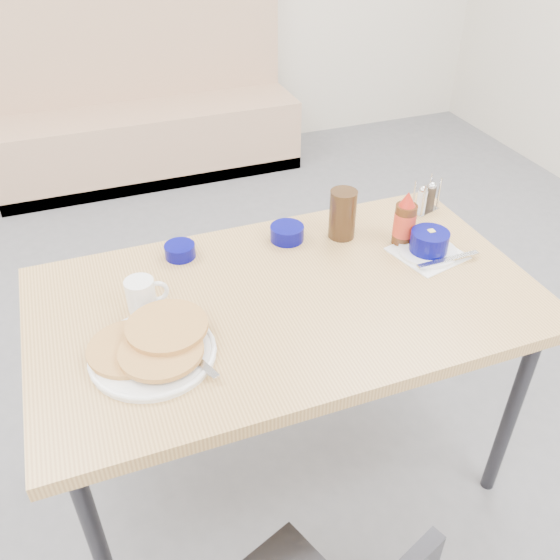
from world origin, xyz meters
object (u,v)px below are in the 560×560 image
object	(u,v)px
creamer_bowl	(180,251)
coffee_mug	(142,294)
booth_bench	(145,119)
pancake_plate	(153,347)
dining_table	(287,313)
butter_bowl	(287,233)
grits_setting	(429,245)
amber_tumbler	(343,214)
condiment_caddy	(426,200)
syrup_bottle	(405,221)

from	to	relation	value
creamer_bowl	coffee_mug	bearing A→B (deg)	-125.28
booth_bench	pancake_plate	size ratio (longest dim) A/B	6.13
dining_table	butter_bowl	world-z (taller)	butter_bowl
grits_setting	amber_tumbler	size ratio (longest dim) A/B	1.54
creamer_bowl	condiment_caddy	world-z (taller)	condiment_caddy
butter_bowl	syrup_bottle	world-z (taller)	syrup_bottle
butter_bowl	amber_tumbler	size ratio (longest dim) A/B	0.67
coffee_mug	creamer_bowl	world-z (taller)	coffee_mug
grits_setting	syrup_bottle	xyz separation A→B (m)	(-0.04, 0.08, 0.04)
booth_bench	syrup_bottle	xyz separation A→B (m)	(0.44, -2.41, 0.49)
pancake_plate	butter_bowl	world-z (taller)	pancake_plate
grits_setting	amber_tumbler	distance (m)	0.28
coffee_mug	booth_bench	bearing A→B (deg)	81.13
dining_table	condiment_caddy	bearing A→B (deg)	24.50
condiment_caddy	dining_table	bearing A→B (deg)	-173.70
coffee_mug	syrup_bottle	bearing A→B (deg)	2.83
creamer_bowl	pancake_plate	bearing A→B (deg)	-111.57
butter_bowl	amber_tumbler	bearing A→B (deg)	-13.48
syrup_bottle	amber_tumbler	bearing A→B (deg)	147.42
pancake_plate	creamer_bowl	xyz separation A→B (m)	(0.16, 0.40, -0.00)
pancake_plate	booth_bench	bearing A→B (deg)	81.54
grits_setting	condiment_caddy	bearing A→B (deg)	60.49
dining_table	pancake_plate	distance (m)	0.42
creamer_bowl	amber_tumbler	distance (m)	0.52
coffee_mug	pancake_plate	bearing A→B (deg)	-93.19
dining_table	amber_tumbler	size ratio (longest dim) A/B	8.77
creamer_bowl	booth_bench	bearing A→B (deg)	84.02
dining_table	grits_setting	xyz separation A→B (m)	(0.48, 0.04, 0.10)
booth_bench	dining_table	world-z (taller)	booth_bench
booth_bench	coffee_mug	size ratio (longest dim) A/B	16.35
coffee_mug	condiment_caddy	bearing A→B (deg)	10.99
creamer_bowl	condiment_caddy	xyz separation A→B (m)	(0.85, -0.02, 0.02)
amber_tumbler	condiment_caddy	size ratio (longest dim) A/B	1.37
pancake_plate	syrup_bottle	xyz separation A→B (m)	(0.83, 0.23, 0.05)
syrup_bottle	booth_bench	bearing A→B (deg)	100.31
creamer_bowl	butter_bowl	distance (m)	0.34
coffee_mug	condiment_caddy	distance (m)	1.01
pancake_plate	amber_tumbler	xyz separation A→B (m)	(0.67, 0.34, 0.06)
grits_setting	pancake_plate	bearing A→B (deg)	-170.41
coffee_mug	grits_setting	bearing A→B (deg)	-2.95
dining_table	amber_tumbler	bearing A→B (deg)	39.95
dining_table	syrup_bottle	size ratio (longest dim) A/B	7.83
creamer_bowl	syrup_bottle	size ratio (longest dim) A/B	0.52
booth_bench	dining_table	xyz separation A→B (m)	(0.00, -2.53, 0.35)
booth_bench	amber_tumbler	size ratio (longest dim) A/B	11.90
butter_bowl	condiment_caddy	xyz separation A→B (m)	(0.51, 0.01, 0.02)
butter_bowl	amber_tumbler	xyz separation A→B (m)	(0.17, -0.04, 0.06)
coffee_mug	syrup_bottle	xyz separation A→B (m)	(0.82, 0.04, 0.03)
coffee_mug	amber_tumbler	size ratio (longest dim) A/B	0.73
dining_table	coffee_mug	distance (m)	0.41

